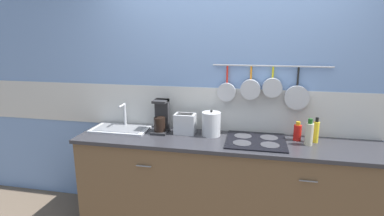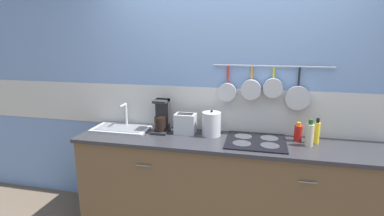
% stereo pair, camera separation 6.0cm
% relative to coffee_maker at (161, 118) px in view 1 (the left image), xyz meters
% --- Properties ---
extents(wall_back, '(7.20, 0.16, 2.60)m').
position_rel_coffee_maker_xyz_m(wall_back, '(0.65, 0.20, 0.22)').
color(wall_back, '#7293C6').
rests_on(wall_back, ground_plane).
extents(cabinet_base, '(2.78, 0.56, 0.89)m').
position_rel_coffee_maker_xyz_m(cabinet_base, '(0.65, -0.13, -0.62)').
color(cabinet_base, brown).
rests_on(cabinet_base, ground_plane).
extents(countertop, '(2.82, 0.58, 0.03)m').
position_rel_coffee_maker_xyz_m(countertop, '(0.65, -0.13, -0.16)').
color(countertop, '#2D2D33').
rests_on(countertop, cabinet_base).
extents(sink_basin, '(0.57, 0.32, 0.25)m').
position_rel_coffee_maker_xyz_m(sink_basin, '(-0.43, -0.02, -0.12)').
color(sink_basin, '#B7BABF').
rests_on(sink_basin, countertop).
extents(coffee_maker, '(0.15, 0.21, 0.33)m').
position_rel_coffee_maker_xyz_m(coffee_maker, '(0.00, 0.00, 0.00)').
color(coffee_maker, '#262628').
rests_on(coffee_maker, countertop).
extents(toaster, '(0.22, 0.14, 0.20)m').
position_rel_coffee_maker_xyz_m(toaster, '(0.24, -0.01, -0.04)').
color(toaster, '#B7BABF').
rests_on(toaster, countertop).
extents(kettle, '(0.18, 0.18, 0.25)m').
position_rel_coffee_maker_xyz_m(kettle, '(0.50, -0.01, -0.02)').
color(kettle, '#B7BABF').
rests_on(kettle, countertop).
extents(cooktop, '(0.53, 0.49, 0.01)m').
position_rel_coffee_maker_xyz_m(cooktop, '(0.93, -0.10, -0.13)').
color(cooktop, black).
rests_on(cooktop, countertop).
extents(bottle_vinegar, '(0.07, 0.07, 0.18)m').
position_rel_coffee_maker_xyz_m(bottle_vinegar, '(1.30, 0.01, -0.06)').
color(bottle_vinegar, red).
rests_on(bottle_vinegar, countertop).
extents(bottle_dish_soap, '(0.07, 0.07, 0.24)m').
position_rel_coffee_maker_xyz_m(bottle_dish_soap, '(1.38, -0.10, -0.03)').
color(bottle_dish_soap, '#BFB799').
rests_on(bottle_dish_soap, countertop).
extents(bottle_olive_oil, '(0.05, 0.05, 0.23)m').
position_rel_coffee_maker_xyz_m(bottle_olive_oil, '(1.45, -0.01, -0.04)').
color(bottle_olive_oil, yellow).
rests_on(bottle_olive_oil, countertop).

